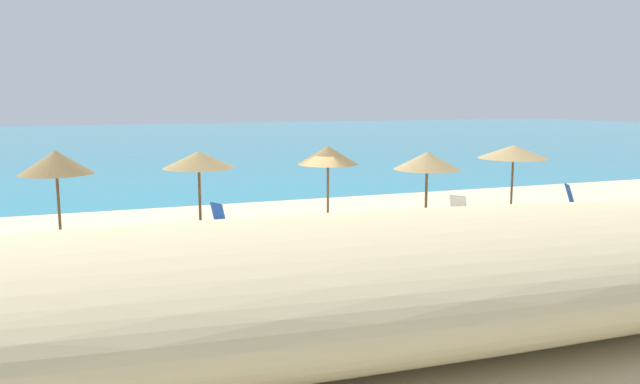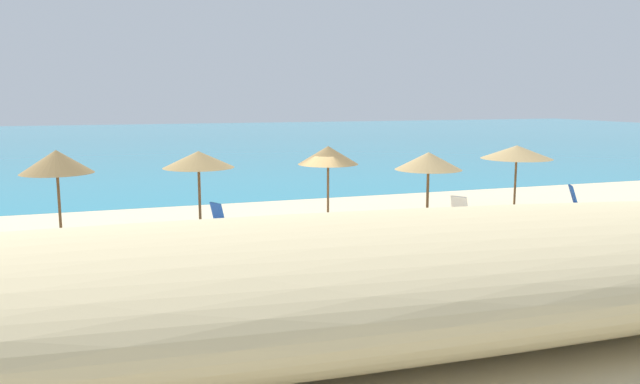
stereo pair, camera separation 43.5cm
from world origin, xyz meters
TOP-DOWN VIEW (x-y plane):
  - ground_plane at (0.00, 0.00)m, footprint 160.00×160.00m
  - sea_water at (0.00, 46.48)m, footprint 160.00×78.01m
  - dune_ridge at (-2.67, -7.58)m, footprint 39.63×8.05m
  - beach_umbrella_1 at (-7.06, 1.53)m, footprint 2.07×2.07m
  - beach_umbrella_2 at (-2.97, 1.63)m, footprint 2.23×2.23m
  - beach_umbrella_3 at (1.24, 1.38)m, footprint 2.01×2.01m
  - beach_umbrella_4 at (5.08, 1.56)m, footprint 2.38×2.38m
  - beach_umbrella_5 at (9.07, 1.96)m, footprint 2.68×2.68m
  - lounge_chair_0 at (-2.93, 0.73)m, footprint 1.65×1.15m
  - lounge_chair_1 at (10.07, 0.61)m, footprint 1.68×1.28m
  - lounge_chair_2 at (5.32, 0.10)m, footprint 1.42×1.18m
  - beach_ball at (-3.26, -2.88)m, footprint 0.28×0.28m
  - cooler_box at (-4.66, -0.00)m, footprint 0.58×0.62m

SIDE VIEW (x-z plane):
  - ground_plane at x=0.00m, z-range 0.00..0.00m
  - sea_water at x=0.00m, z-range 0.00..0.01m
  - beach_ball at x=-3.26m, z-range 0.00..0.28m
  - cooler_box at x=-4.66m, z-range 0.00..0.38m
  - lounge_chair_2 at x=5.32m, z-range -0.11..0.96m
  - lounge_chair_0 at x=-2.93m, z-range -0.13..1.07m
  - lounge_chair_1 at x=10.07m, z-range -0.12..1.08m
  - dune_ridge at x=-2.67m, z-range 0.00..2.24m
  - beach_umbrella_4 at x=5.08m, z-range 0.92..3.40m
  - beach_umbrella_5 at x=9.07m, z-range 1.03..3.62m
  - beach_umbrella_2 at x=-2.97m, z-range 1.10..3.84m
  - beach_umbrella_3 at x=1.24m, z-range 1.09..3.90m
  - beach_umbrella_1 at x=-7.06m, z-range 1.10..4.00m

